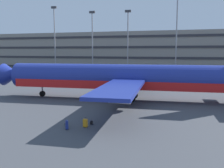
{
  "coord_description": "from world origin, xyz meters",
  "views": [
    {
      "loc": [
        8.76,
        -37.84,
        7.21
      ],
      "look_at": [
        -0.53,
        -6.92,
        3.0
      ],
      "focal_mm": 40.66,
      "sensor_mm": 36.0,
      "label": 1
    }
  ],
  "objects_px": {
    "backpack_large": "(91,123)",
    "airliner": "(127,78)",
    "suitcase_navy": "(85,123)",
    "suitcase_orange": "(67,125)",
    "backpack_small": "(66,124)"
  },
  "relations": [
    {
      "from": "backpack_large",
      "to": "airliner",
      "type": "bearing_deg",
      "value": 88.24
    },
    {
      "from": "airliner",
      "to": "suitcase_navy",
      "type": "xyz_separation_m",
      "value": [
        -0.65,
        -14.46,
        -2.8
      ]
    },
    {
      "from": "suitcase_orange",
      "to": "suitcase_navy",
      "type": "height_order",
      "value": "suitcase_orange"
    },
    {
      "from": "suitcase_navy",
      "to": "backpack_small",
      "type": "distance_m",
      "value": 1.88
    },
    {
      "from": "suitcase_orange",
      "to": "backpack_small",
      "type": "distance_m",
      "value": 0.95
    },
    {
      "from": "backpack_large",
      "to": "suitcase_navy",
      "type": "bearing_deg",
      "value": -104.43
    },
    {
      "from": "airliner",
      "to": "suitcase_navy",
      "type": "bearing_deg",
      "value": -92.59
    },
    {
      "from": "airliner",
      "to": "backpack_large",
      "type": "distance_m",
      "value": 13.87
    },
    {
      "from": "suitcase_orange",
      "to": "airliner",
      "type": "bearing_deg",
      "value": 82.57
    },
    {
      "from": "backpack_small",
      "to": "backpack_large",
      "type": "relative_size",
      "value": 1.03
    },
    {
      "from": "backpack_small",
      "to": "airliner",
      "type": "bearing_deg",
      "value": 80.45
    },
    {
      "from": "airliner",
      "to": "backpack_small",
      "type": "relative_size",
      "value": 81.86
    },
    {
      "from": "airliner",
      "to": "suitcase_orange",
      "type": "xyz_separation_m",
      "value": [
        -2.03,
        -15.59,
        -2.78
      ]
    },
    {
      "from": "suitcase_navy",
      "to": "backpack_small",
      "type": "xyz_separation_m",
      "value": [
        -1.83,
        -0.33,
        -0.21
      ]
    },
    {
      "from": "airliner",
      "to": "suitcase_navy",
      "type": "distance_m",
      "value": 14.74
    }
  ]
}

